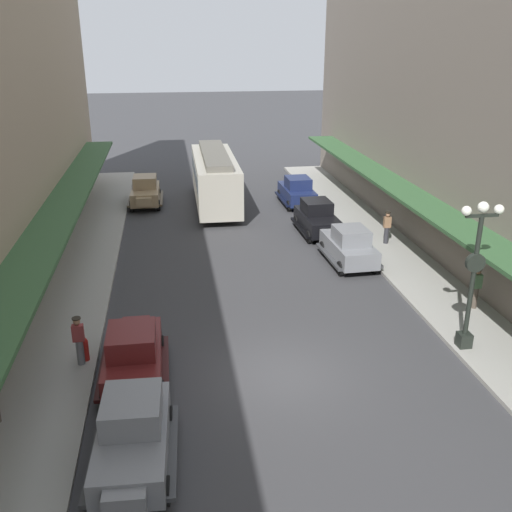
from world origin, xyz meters
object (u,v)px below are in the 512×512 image
object	(u,v)px
parked_car_0	(297,190)
parked_car_1	(133,433)
parked_car_3	(349,245)
parked_car_5	(317,217)
parked_car_4	(145,191)
pedestrian_3	(476,287)
lamp_post_with_clock	(474,270)
pedestrian_0	(387,227)
parked_car_2	(133,353)
streetcar	(215,177)
pedestrian_1	(79,340)
fire_hydrant	(85,349)

from	to	relation	value
parked_car_0	parked_car_1	bearing A→B (deg)	-111.96
parked_car_1	parked_car_3	world-z (taller)	same
parked_car_5	parked_car_4	bearing A→B (deg)	142.19
parked_car_4	pedestrian_3	bearing A→B (deg)	-53.08
lamp_post_with_clock	parked_car_1	bearing A→B (deg)	-159.54
parked_car_3	lamp_post_with_clock	bearing A→B (deg)	-79.84
lamp_post_with_clock	pedestrian_3	xyz separation A→B (m)	(1.85, 2.78, -1.97)
parked_car_5	pedestrian_0	size ratio (longest dim) A/B	2.57
parked_car_4	parked_car_0	bearing A→B (deg)	-8.43
parked_car_2	streetcar	world-z (taller)	streetcar
parked_car_3	parked_car_4	world-z (taller)	same
parked_car_1	lamp_post_with_clock	xyz separation A→B (m)	(10.95, 4.09, 2.04)
parked_car_3	pedestrian_3	xyz separation A→B (m)	(3.36, -5.64, 0.07)
parked_car_5	pedestrian_1	world-z (taller)	parked_car_5
pedestrian_1	pedestrian_3	size ratio (longest dim) A/B	1.00
parked_car_0	parked_car_1	world-z (taller)	same
parked_car_2	fire_hydrant	bearing A→B (deg)	144.59
pedestrian_1	lamp_post_with_clock	bearing A→B (deg)	-3.65
parked_car_1	parked_car_4	world-z (taller)	same
fire_hydrant	pedestrian_0	distance (m)	16.85
parked_car_2	pedestrian_3	bearing A→B (deg)	12.61
streetcar	parked_car_4	bearing A→B (deg)	168.88
pedestrian_0	parked_car_2	bearing A→B (deg)	-139.00
lamp_post_with_clock	pedestrian_0	bearing A→B (deg)	83.75
parked_car_4	parked_car_2	bearing A→B (deg)	-89.58
parked_car_2	parked_car_4	size ratio (longest dim) A/B	1.00
parked_car_4	parked_car_3	bearing A→B (deg)	-50.45
parked_car_4	pedestrian_1	xyz separation A→B (m)	(-1.60, -19.42, 0.07)
parked_car_1	fire_hydrant	bearing A→B (deg)	109.36
parked_car_5	fire_hydrant	distance (m)	16.13
parked_car_1	parked_car_2	world-z (taller)	same
parked_car_5	pedestrian_0	xyz separation A→B (m)	(3.03, -2.41, 0.07)
parked_car_2	lamp_post_with_clock	distance (m)	11.30
parked_car_1	parked_car_4	size ratio (longest dim) A/B	1.01
parked_car_0	fire_hydrant	xyz separation A→B (m)	(-11.04, -17.78, -0.38)
lamp_post_with_clock	pedestrian_3	bearing A→B (deg)	56.36
streetcar	parked_car_0	bearing A→B (deg)	-6.11
parked_car_0	streetcar	bearing A→B (deg)	173.89
parked_car_0	pedestrian_3	distance (m)	16.43
pedestrian_1	parked_car_1	bearing A→B (deg)	-68.63
parked_car_1	pedestrian_3	size ratio (longest dim) A/B	2.58
parked_car_3	pedestrian_3	distance (m)	6.57
parked_car_3	lamp_post_with_clock	world-z (taller)	lamp_post_with_clock
fire_hydrant	parked_car_5	bearing A→B (deg)	47.61
parked_car_0	fire_hydrant	bearing A→B (deg)	-121.84
streetcar	fire_hydrant	bearing A→B (deg)	-107.78
pedestrian_1	streetcar	bearing A→B (deg)	72.09
parked_car_4	pedestrian_3	world-z (taller)	parked_car_4
parked_car_3	lamp_post_with_clock	xyz separation A→B (m)	(1.51, -8.43, 2.04)
parked_car_1	pedestrian_1	bearing A→B (deg)	111.37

